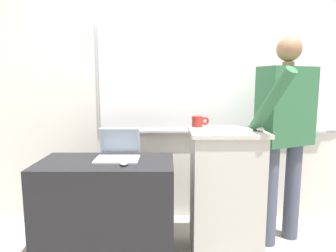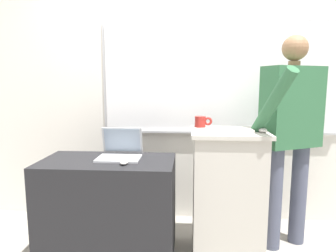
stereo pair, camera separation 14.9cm
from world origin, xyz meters
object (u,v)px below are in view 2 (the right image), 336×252
computer_mouse_by_keyboard (263,130)px  wireless_keyboard (227,131)px  side_desk (109,207)px  coffee_mug (201,122)px  lectern_podium (227,192)px  laptop (121,149)px  computer_mouse_by_laptop (124,162)px  person_presenter (291,127)px

computer_mouse_by_keyboard → wireless_keyboard: bearing=179.2°
side_desk → wireless_keyboard: size_ratio=2.62×
coffee_mug → lectern_podium: bearing=-39.7°
laptop → coffee_mug: 0.69m
computer_mouse_by_laptop → lectern_podium: bearing=15.1°
laptop → computer_mouse_by_keyboard: 1.10m
laptop → computer_mouse_by_keyboard: size_ratio=3.31×
wireless_keyboard → computer_mouse_by_keyboard: computer_mouse_by_keyboard is taller
wireless_keyboard → coffee_mug: size_ratio=2.72×
person_presenter → wireless_keyboard: person_presenter is taller
laptop → wireless_keyboard: wireless_keyboard is taller
coffee_mug → wireless_keyboard: bearing=-52.0°
side_desk → wireless_keyboard: wireless_keyboard is taller
side_desk → computer_mouse_by_laptop: computer_mouse_by_laptop is taller
lectern_podium → laptop: (-0.85, 0.00, 0.33)m
computer_mouse_by_laptop → laptop: bearing=109.5°
person_presenter → computer_mouse_by_keyboard: bearing=-167.8°
computer_mouse_by_laptop → computer_mouse_by_keyboard: computer_mouse_by_keyboard is taller
wireless_keyboard → computer_mouse_by_keyboard: bearing=-0.8°
lectern_podium → coffee_mug: bearing=140.3°
person_presenter → computer_mouse_by_laptop: person_presenter is taller
computer_mouse_by_keyboard → coffee_mug: coffee_mug is taller
laptop → computer_mouse_by_keyboard: computer_mouse_by_keyboard is taller
lectern_podium → computer_mouse_by_laptop: lectern_podium is taller
side_desk → coffee_mug: 1.01m
lectern_podium → coffee_mug: coffee_mug is taller
person_presenter → laptop: (-1.35, -0.13, -0.17)m
side_desk → person_presenter: bearing=9.0°
wireless_keyboard → coffee_mug: coffee_mug is taller
computer_mouse_by_keyboard → coffee_mug: (-0.44, 0.24, 0.03)m
laptop → computer_mouse_by_keyboard: (1.09, -0.07, 0.18)m
side_desk → laptop: 0.47m
wireless_keyboard → computer_mouse_by_laptop: bearing=-168.9°
lectern_podium → side_desk: (-0.93, -0.09, -0.11)m
laptop → computer_mouse_by_laptop: (0.07, -0.21, -0.05)m
person_presenter → coffee_mug: 0.71m
laptop → person_presenter: bearing=5.7°
coffee_mug → laptop: bearing=-165.1°
laptop → side_desk: bearing=-131.4°
side_desk → coffee_mug: coffee_mug is taller
laptop → wireless_keyboard: bearing=-4.3°
computer_mouse_by_keyboard → side_desk: bearing=-178.6°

